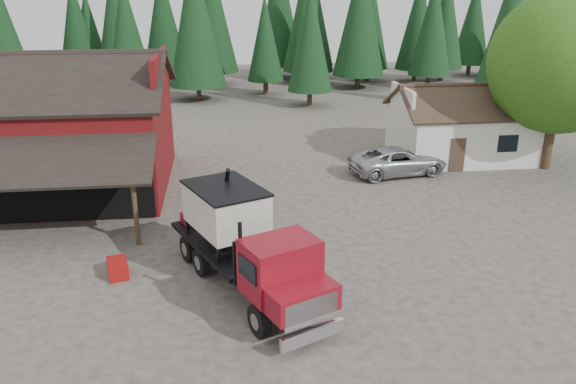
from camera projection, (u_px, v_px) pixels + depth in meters
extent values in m
plane|color=#413933|center=(277.00, 260.00, 22.14)|extent=(120.00, 120.00, 0.00)
cube|color=#611011|center=(49.00, 142.00, 29.39)|extent=(12.00, 10.00, 5.00)
cube|color=black|center=(22.00, 82.00, 25.85)|extent=(12.80, 5.53, 2.35)
cube|color=black|center=(52.00, 68.00, 30.52)|extent=(12.80, 5.53, 2.35)
cube|color=#611011|center=(160.00, 72.00, 28.85)|extent=(0.25, 7.00, 2.00)
cube|color=black|center=(0.00, 162.00, 22.92)|extent=(12.40, 3.53, 1.44)
cylinder|color=#382619|center=(136.00, 213.00, 23.00)|extent=(0.20, 0.20, 2.80)
cube|color=black|center=(19.00, 182.00, 24.85)|extent=(11.70, 0.08, 3.90)
cube|color=silver|center=(462.00, 133.00, 35.20)|extent=(8.00, 6.00, 3.00)
cube|color=#38281E|center=(476.00, 102.00, 33.03)|extent=(8.60, 3.42, 1.80)
cube|color=#38281E|center=(456.00, 93.00, 35.83)|extent=(8.60, 3.42, 1.80)
cube|color=silver|center=(402.00, 99.00, 33.98)|extent=(0.20, 4.20, 1.50)
cube|color=silver|center=(527.00, 96.00, 34.87)|extent=(0.20, 4.20, 1.50)
cube|color=#38281E|center=(457.00, 155.00, 32.39)|extent=(0.90, 0.06, 2.00)
cube|color=black|center=(508.00, 144.00, 32.52)|extent=(1.20, 0.06, 1.00)
cylinder|color=#382619|center=(548.00, 142.00, 32.81)|extent=(0.60, 0.60, 3.20)
sphere|color=#275413|center=(561.00, 62.00, 31.23)|extent=(8.00, 8.00, 8.00)
sphere|color=#275413|center=(530.00, 82.00, 32.26)|extent=(4.40, 4.40, 4.40)
cylinder|color=#382619|center=(310.00, 97.00, 50.51)|extent=(0.44, 0.44, 1.60)
cone|color=black|center=(310.00, 39.00, 48.76)|extent=(3.96, 3.96, 9.00)
cylinder|color=#382619|center=(499.00, 102.00, 48.57)|extent=(0.44, 0.44, 1.60)
cone|color=black|center=(509.00, 29.00, 46.47)|extent=(4.84, 4.84, 11.00)
cylinder|color=#382619|center=(199.00, 92.00, 53.13)|extent=(0.44, 0.44, 1.60)
cone|color=black|center=(195.00, 19.00, 50.87)|extent=(5.28, 5.28, 12.00)
cylinder|color=black|center=(259.00, 320.00, 17.18)|extent=(0.73, 1.08, 1.04)
cylinder|color=black|center=(313.00, 303.00, 18.14)|extent=(0.73, 1.08, 1.04)
cylinder|color=black|center=(202.00, 262.00, 20.83)|extent=(0.73, 1.08, 1.04)
cylinder|color=black|center=(249.00, 250.00, 21.79)|extent=(0.73, 1.08, 1.04)
cylinder|color=black|center=(188.00, 249.00, 21.89)|extent=(0.73, 1.08, 1.04)
cylinder|color=black|center=(234.00, 238.00, 22.85)|extent=(0.73, 1.08, 1.04)
cube|color=black|center=(244.00, 263.00, 19.96)|extent=(4.28, 7.83, 0.38)
cube|color=silver|center=(313.00, 335.00, 16.48)|extent=(2.05, 1.05, 0.42)
cube|color=silver|center=(311.00, 311.00, 16.30)|extent=(1.67, 0.82, 0.85)
cube|color=maroon|center=(301.00, 298.00, 16.71)|extent=(2.44, 1.99, 0.80)
cube|color=maroon|center=(280.00, 266.00, 17.52)|extent=(2.72, 2.39, 1.75)
cube|color=black|center=(293.00, 267.00, 16.81)|extent=(1.84, 0.88, 0.85)
cylinder|color=black|center=(240.00, 247.00, 17.57)|extent=(0.17, 0.17, 1.70)
cube|color=black|center=(266.00, 256.00, 18.29)|extent=(2.16, 1.05, 1.51)
cube|color=black|center=(227.00, 243.00, 20.94)|extent=(4.44, 5.98, 0.15)
cube|color=beige|center=(226.00, 208.00, 20.46)|extent=(3.26, 3.73, 1.51)
cone|color=beige|center=(227.00, 232.00, 20.78)|extent=(2.75, 2.75, 0.66)
cube|color=black|center=(225.00, 188.00, 20.19)|extent=(3.38, 3.86, 0.08)
cylinder|color=black|center=(225.00, 197.00, 21.83)|extent=(0.50, 2.09, 2.88)
cube|color=maroon|center=(190.00, 219.00, 22.40)|extent=(0.83, 0.92, 0.42)
cylinder|color=silver|center=(299.00, 281.00, 18.92)|extent=(0.87, 1.08, 0.53)
imported|color=#B2B6BA|center=(398.00, 161.00, 32.09)|extent=(5.97, 3.52, 1.56)
cube|color=maroon|center=(118.00, 268.00, 20.84)|extent=(0.95, 1.24, 0.60)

